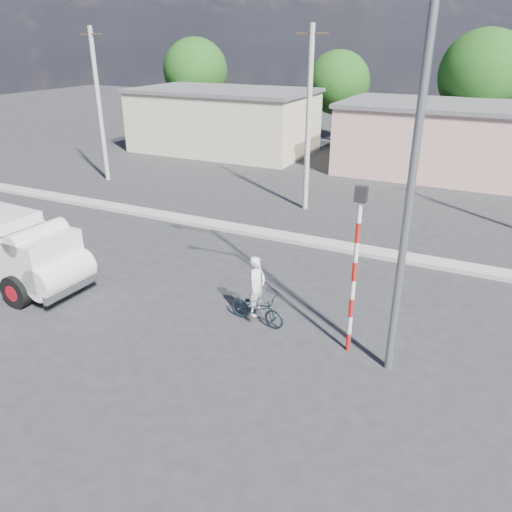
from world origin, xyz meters
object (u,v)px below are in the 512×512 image
at_px(cyclist, 257,296).
at_px(streetlight, 405,167).
at_px(bicycle, 257,308).
at_px(truck, 8,248).
at_px(traffic_pole, 356,258).

distance_m(cyclist, streetlight, 5.51).
relative_size(bicycle, streetlight, 0.19).
distance_m(truck, traffic_pole, 11.05).
distance_m(truck, cyclist, 8.32).
xyz_separation_m(cyclist, traffic_pole, (2.71, -0.19, 1.73)).
bearing_deg(cyclist, bicycle, 0.00).
relative_size(traffic_pole, streetlight, 0.48).
bearing_deg(cyclist, truck, 106.23).
height_order(truck, traffic_pole, traffic_pole).
height_order(truck, cyclist, truck).
xyz_separation_m(truck, traffic_pole, (10.92, 1.10, 1.32)).
relative_size(truck, streetlight, 0.63).
distance_m(bicycle, streetlight, 5.82).
height_order(traffic_pole, streetlight, streetlight).
xyz_separation_m(bicycle, cyclist, (0.00, 0.00, 0.41)).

